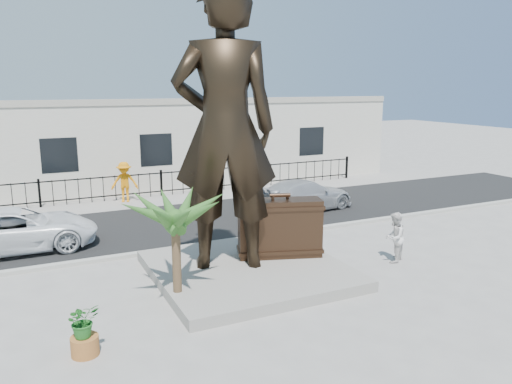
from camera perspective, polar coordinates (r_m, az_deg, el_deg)
ground at (r=13.53m, az=3.72°, el=-11.20°), size 100.00×100.00×0.00m
street at (r=20.50m, az=-7.24°, el=-3.09°), size 40.00×7.00×0.01m
curb at (r=17.32m, az=-3.58°, el=-5.68°), size 40.00×0.25×0.12m
far_sidewalk at (r=24.22m, az=-10.23°, el=-0.80°), size 40.00×2.50×0.02m
plinth at (r=14.50m, az=-0.95°, el=-8.89°), size 5.20×5.20×0.30m
fence at (r=24.85m, az=-10.77°, el=0.90°), size 22.00×0.10×1.20m
building at (r=28.66m, az=-13.07°, el=5.51°), size 28.00×7.00×4.40m
statue at (r=13.66m, az=-3.59°, el=7.22°), size 3.28×2.65×7.78m
suitcase at (r=14.97m, az=2.74°, el=-4.11°), size 2.58×1.50×1.73m
tourist at (r=15.92m, az=15.53°, el=-5.02°), size 0.96×0.92×1.56m
car_white at (r=18.14m, az=-25.75°, el=-3.90°), size 5.13×2.40×1.42m
car_silver at (r=21.68m, az=5.55°, el=-0.36°), size 4.89×2.68×1.34m
worker at (r=23.86m, az=-14.79°, el=1.11°), size 1.35×0.98×1.87m
palm_tree at (r=12.99m, az=-8.90°, el=-12.36°), size 1.80×1.80×3.20m
planter at (r=11.09m, az=-18.96°, el=-16.28°), size 0.56×0.56×0.40m
shrub at (r=10.84m, az=-19.17°, el=-13.71°), size 0.74×0.68×0.70m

